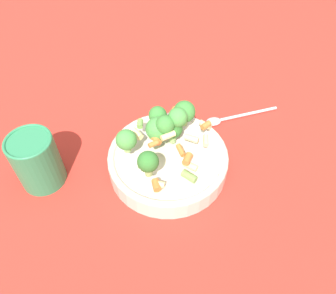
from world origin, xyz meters
The scene contains 5 objects.
ground_plane centered at (0.00, 0.00, 0.00)m, with size 3.00×3.00×0.00m, color #B72D23.
bowl centered at (0.00, 0.00, 0.03)m, with size 0.24×0.24×0.05m.
pasta_salad centered at (0.00, -0.02, 0.09)m, with size 0.19×0.18×0.09m.
cup centered at (0.25, -0.05, 0.06)m, with size 0.09×0.09×0.12m.
spoon centered at (-0.18, -0.10, 0.01)m, with size 0.18×0.03×0.01m.
Camera 1 is at (0.12, 0.40, 0.54)m, focal length 35.00 mm.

